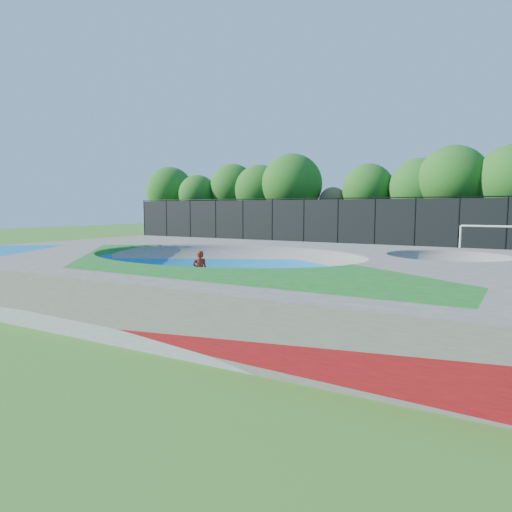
{
  "coord_description": "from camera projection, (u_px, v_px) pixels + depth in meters",
  "views": [
    {
      "loc": [
        9.62,
        -14.34,
        3.2
      ],
      "look_at": [
        -0.32,
        3.0,
        1.1
      ],
      "focal_mm": 32.0,
      "sensor_mm": 36.0,
      "label": 1
    }
  ],
  "objects": [
    {
      "name": "ground",
      "position": [
        224.0,
        292.0,
        17.46
      ],
      "size": [
        120.0,
        120.0,
        0.0
      ],
      "primitive_type": "plane",
      "color": "#2D641B",
      "rests_on": "ground"
    },
    {
      "name": "skate_deck",
      "position": [
        224.0,
        273.0,
        17.38
      ],
      "size": [
        22.0,
        14.0,
        1.5
      ],
      "primitive_type": "cube",
      "color": "gray",
      "rests_on": "ground"
    },
    {
      "name": "skater",
      "position": [
        200.0,
        270.0,
        17.79
      ],
      "size": [
        0.68,
        0.65,
        1.57
      ],
      "primitive_type": "imported",
      "rotation": [
        0.0,
        0.0,
        3.81
      ],
      "color": "red",
      "rests_on": "ground"
    },
    {
      "name": "skateboard",
      "position": [
        200.0,
        289.0,
        17.87
      ],
      "size": [
        0.7,
        0.72,
        0.05
      ],
      "primitive_type": "cube",
      "rotation": [
        0.0,
        0.0,
        0.81
      ],
      "color": "black",
      "rests_on": "ground"
    },
    {
      "name": "soccer_goal",
      "position": [
        487.0,
        235.0,
        28.94
      ],
      "size": [
        3.21,
        0.12,
        2.12
      ],
      "color": "white",
      "rests_on": "ground"
    },
    {
      "name": "fence",
      "position": [
        375.0,
        222.0,
        35.37
      ],
      "size": [
        48.09,
        0.09,
        4.04
      ],
      "color": "black",
      "rests_on": "ground"
    },
    {
      "name": "treeline",
      "position": [
        409.0,
        186.0,
        38.42
      ],
      "size": [
        54.34,
        6.55,
        8.43
      ],
      "color": "#453022",
      "rests_on": "ground"
    }
  ]
}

